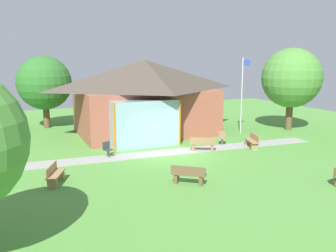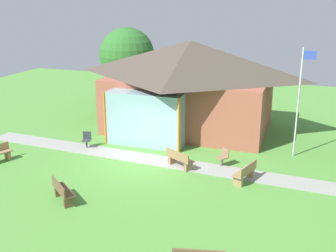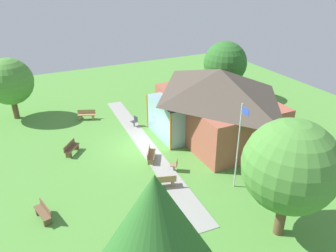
{
  "view_description": "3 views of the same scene",
  "coord_description": "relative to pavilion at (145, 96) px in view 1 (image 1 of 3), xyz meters",
  "views": [
    {
      "loc": [
        -8.09,
        -17.51,
        5.35
      ],
      "look_at": [
        0.84,
        2.9,
        1.08
      ],
      "focal_mm": 37.71,
      "sensor_mm": 36.0,
      "label": 1
    },
    {
      "loc": [
        7.11,
        -16.76,
        7.59
      ],
      "look_at": [
        0.66,
        1.83,
        1.4
      ],
      "focal_mm": 43.51,
      "sensor_mm": 36.0,
      "label": 2
    },
    {
      "loc": [
        20.04,
        -7.59,
        12.21
      ],
      "look_at": [
        -0.74,
        2.65,
        0.92
      ],
      "focal_mm": 36.04,
      "sensor_mm": 36.0,
      "label": 3
    }
  ],
  "objects": [
    {
      "name": "pavilion",
      "position": [
        0.0,
        0.0,
        0.0
      ],
      "size": [
        10.21,
        8.06,
        5.27
      ],
      "color": "#A35642",
      "rests_on": "ground_plane"
    },
    {
      "name": "ground_plane",
      "position": [
        -0.45,
        -6.1,
        -2.74
      ],
      "size": [
        44.0,
        44.0,
        0.0
      ],
      "primitive_type": "plane",
      "color": "#54933D"
    },
    {
      "name": "bench_front_center",
      "position": [
        -1.92,
        -10.68,
        -2.34
      ],
      "size": [
        1.44,
        1.28,
        0.84
      ],
      "rotation": [
        0.0,
        0.0,
        5.6
      ],
      "color": "brown",
      "rests_on": "ground_plane"
    },
    {
      "name": "tree_behind_pavilion_left",
      "position": [
        -6.34,
        5.19,
        0.76
      ],
      "size": [
        4.13,
        4.13,
        5.58
      ],
      "color": "brown",
      "rests_on": "ground_plane"
    },
    {
      "name": "bench_mid_left",
      "position": [
        -7.19,
        -8.3,
        -2.34
      ],
      "size": [
        0.98,
        1.55,
        0.84
      ],
      "rotation": [
        0.0,
        0.0,
        4.32
      ],
      "color": "#9E7A51",
      "rests_on": "ground_plane"
    },
    {
      "name": "bench_mid_right",
      "position": [
        4.52,
        -6.56,
        -2.34
      ],
      "size": [
        0.87,
        1.56,
        0.84
      ],
      "rotation": [
        0.0,
        0.0,
        1.27
      ],
      "color": "#9E7A51",
      "rests_on": "ground_plane"
    },
    {
      "name": "flagpole",
      "position": [
        6.38,
        -2.72,
        0.25
      ],
      "size": [
        0.64,
        0.08,
        5.41
      ],
      "color": "silver",
      "rests_on": "ground_plane"
    },
    {
      "name": "footpath",
      "position": [
        -0.45,
        -5.57,
        -2.73
      ],
      "size": [
        18.72,
        2.4,
        0.03
      ],
      "primitive_type": "cube",
      "rotation": [
        0.0,
        0.0,
        -0.06
      ],
      "color": "#999993",
      "rests_on": "ground_plane"
    },
    {
      "name": "tree_east_hedge",
      "position": [
        10.5,
        -3.06,
        1.17
      ],
      "size": [
        4.42,
        4.42,
        6.14
      ],
      "color": "brown",
      "rests_on": "ground_plane"
    },
    {
      "name": "patio_chair_west",
      "position": [
        -4.07,
        -5.09,
        -2.33
      ],
      "size": [
        0.55,
        0.55,
        0.86
      ],
      "rotation": [
        0.0,
        0.0,
        3.44
      ],
      "color": "#33383D",
      "rests_on": "ground_plane"
    },
    {
      "name": "bench_rear_near_path",
      "position": [
        1.37,
        -6.02,
        -2.34
      ],
      "size": [
        1.52,
        1.12,
        0.84
      ],
      "rotation": [
        0.0,
        0.0,
        5.77
      ],
      "color": "olive",
      "rests_on": "ground_plane"
    },
    {
      "name": "patio_chair_lawn_spare",
      "position": [
        3.27,
        -5.15,
        -2.33
      ],
      "size": [
        0.61,
        0.61,
        0.86
      ],
      "rotation": [
        0.0,
        0.0,
        2.54
      ],
      "color": "#8C6B4C",
      "rests_on": "ground_plane"
    }
  ]
}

